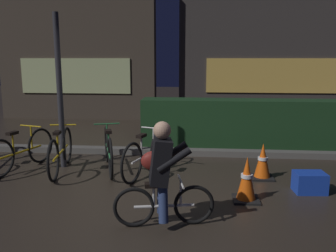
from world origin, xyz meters
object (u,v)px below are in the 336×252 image
street_post (60,92)px  traffic_cone_near (247,180)px  parked_bike_center_right (108,150)px  traffic_cone_far (263,162)px  parked_bike_right_mid (146,155)px  parked_bike_center_left (61,152)px  blue_crate (310,182)px  cyclist (162,174)px  parked_bike_left_mid (21,151)px

street_post → traffic_cone_near: size_ratio=4.35×
parked_bike_center_right → traffic_cone_far: parked_bike_center_right is taller
traffic_cone_near → parked_bike_right_mid: bearing=147.2°
parked_bike_center_left → traffic_cone_far: parked_bike_center_left is taller
blue_crate → parked_bike_right_mid: bearing=166.7°
street_post → cyclist: 3.03m
traffic_cone_near → cyclist: bearing=-142.6°
traffic_cone_far → parked_bike_left_mid: bearing=178.9°
parked_bike_left_mid → parked_bike_center_right: bearing=-68.7°
parked_bike_center_left → parked_bike_left_mid: bearing=79.1°
street_post → cyclist: (2.02, -2.13, -0.73)m
parked_bike_left_mid → parked_bike_center_left: parked_bike_center_left is taller
parked_bike_left_mid → traffic_cone_far: (4.15, -0.08, -0.06)m
street_post → parked_bike_left_mid: size_ratio=1.71×
street_post → parked_bike_right_mid: size_ratio=1.71×
parked_bike_center_left → parked_bike_center_right: (0.80, 0.17, 0.00)m
parked_bike_right_mid → traffic_cone_near: (1.54, -0.99, -0.05)m
street_post → blue_crate: size_ratio=6.16×
street_post → blue_crate: 4.34m
cyclist → parked_bike_right_mid: bearing=93.3°
parked_bike_center_right → traffic_cone_far: size_ratio=2.79×
traffic_cone_far → blue_crate: (0.59, -0.57, -0.13)m
traffic_cone_near → cyclist: 1.40m
parked_bike_center_right → traffic_cone_far: 2.63m
parked_bike_center_right → parked_bike_right_mid: parked_bike_center_right is taller
cyclist → parked_bike_center_left: bearing=125.8°
street_post → parked_bike_center_left: bearing=-75.8°
traffic_cone_far → cyclist: size_ratio=0.47×
parked_bike_left_mid → cyclist: (2.68, -1.88, 0.29)m
parked_bike_right_mid → blue_crate: (2.51, -0.59, -0.20)m
parked_bike_left_mid → parked_bike_center_left: (0.73, -0.03, 0.01)m
parked_bike_center_right → street_post: bearing=65.0°
traffic_cone_near → traffic_cone_far: size_ratio=1.06×
traffic_cone_far → cyclist: bearing=-129.1°
street_post → parked_bike_center_left: (0.07, -0.27, -1.00)m
parked_bike_right_mid → parked_bike_center_left: bearing=107.3°
parked_bike_left_mid → cyclist: bearing=-109.2°
parked_bike_center_left → traffic_cone_far: (3.42, -0.05, -0.07)m
parked_bike_left_mid → traffic_cone_far: parked_bike_left_mid is taller
parked_bike_center_right → traffic_cone_near: 2.54m
parked_bike_left_mid → parked_bike_right_mid: parked_bike_right_mid is taller
cyclist → parked_bike_center_right: bearing=109.0°
parked_bike_left_mid → cyclist: size_ratio=1.27×
parked_bike_left_mid → blue_crate: (4.73, -0.65, -0.19)m
parked_bike_center_left → blue_crate: (4.01, -0.63, -0.21)m
parked_bike_right_mid → blue_crate: 2.58m
parked_bike_left_mid → parked_bike_right_mid: (2.23, -0.06, 0.01)m
parked_bike_left_mid → traffic_cone_near: parked_bike_left_mid is taller
traffic_cone_far → blue_crate: bearing=-44.3°
traffic_cone_near → traffic_cone_far: 1.04m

